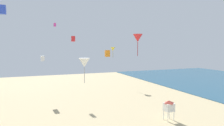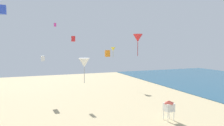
% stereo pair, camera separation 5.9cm
% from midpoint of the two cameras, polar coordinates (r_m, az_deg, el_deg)
% --- Properties ---
extents(lifeguard_stand, '(1.10, 1.10, 2.55)m').
position_cam_midpoint_polar(lifeguard_stand, '(27.03, 15.68, -11.59)').
color(lifeguard_stand, white).
rests_on(lifeguard_stand, ground).
extents(kite_white_delta, '(1.14, 1.14, 2.59)m').
position_cam_midpoint_polar(kite_white_delta, '(21.07, -7.89, 0.09)').
color(kite_white_delta, white).
extents(kite_red_delta, '(1.49, 1.49, 3.38)m').
position_cam_midpoint_polar(kite_red_delta, '(31.76, 7.21, 6.99)').
color(kite_red_delta, red).
extents(kite_yellow_delta, '(1.14, 1.14, 2.59)m').
position_cam_midpoint_polar(kite_yellow_delta, '(50.94, 0.21, 3.95)').
color(kite_yellow_delta, yellow).
extents(kite_magenta_box, '(0.51, 0.51, 0.80)m').
position_cam_midpoint_polar(kite_magenta_box, '(48.97, -15.86, 10.33)').
color(kite_magenta_box, '#DB3D9E').
extents(kite_orange_box, '(0.67, 0.67, 1.05)m').
position_cam_midpoint_polar(kite_orange_box, '(32.00, -1.37, 2.71)').
color(kite_orange_box, orange).
extents(kite_white_box, '(0.64, 0.64, 1.01)m').
position_cam_midpoint_polar(kite_white_box, '(40.68, -19.01, 1.20)').
color(kite_white_box, white).
extents(kite_red_box, '(0.53, 0.53, 0.83)m').
position_cam_midpoint_polar(kite_red_box, '(31.68, -10.96, 6.72)').
color(kite_red_box, red).
extents(kite_blue_box, '(0.97, 0.97, 1.52)m').
position_cam_midpoint_polar(kite_blue_box, '(40.51, -28.46, 13.09)').
color(kite_blue_box, blue).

